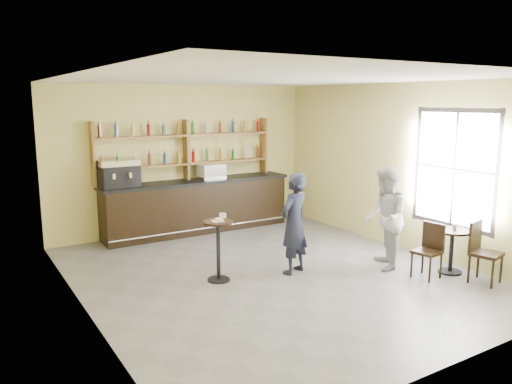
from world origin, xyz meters
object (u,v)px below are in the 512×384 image
chair_south (486,253)px  patron_second (385,218)px  bar_counter (198,206)px  man_main (294,224)px  cafe_table (451,251)px  espresso_machine (118,174)px  chair_west (427,251)px  pedestal_table (218,251)px  pastry_case (211,171)px

chair_south → patron_second: size_ratio=0.55×
bar_counter → man_main: man_main is taller
bar_counter → man_main: size_ratio=2.51×
cafe_table → chair_south: (0.05, -0.60, 0.12)m
espresso_machine → cafe_table: (4.17, -4.69, -1.06)m
espresso_machine → chair_west: espresso_machine is taller
cafe_table → patron_second: 1.21m
man_main → chair_south: size_ratio=1.74×
pedestal_table → cafe_table: (3.49, -1.72, -0.12)m
espresso_machine → pedestal_table: size_ratio=0.77×
espresso_machine → chair_west: bearing=-56.6°
bar_counter → espresso_machine: bearing=180.0°
patron_second → man_main: bearing=-77.5°
pastry_case → man_main: bearing=-98.9°
bar_counter → cafe_table: bearing=-62.4°
pastry_case → man_main: (-0.13, -3.30, -0.47)m
patron_second → chair_south: bearing=66.9°
espresso_machine → bar_counter: bearing=-4.6°
cafe_table → pastry_case: bearing=114.2°
chair_west → bar_counter: bearing=-166.3°
pedestal_table → patron_second: 2.90m
bar_counter → pastry_case: (0.34, 0.00, 0.74)m
chair_west → chair_south: size_ratio=0.92×
pastry_case → man_main: 3.34m
bar_counter → man_main: bearing=-86.4°
bar_counter → chair_west: size_ratio=4.75×
cafe_table → chair_west: (-0.55, 0.05, 0.08)m
espresso_machine → man_main: same height
pedestal_table → man_main: size_ratio=0.58×
man_main → cafe_table: (2.25, -1.39, -0.48)m
pastry_case → bar_counter: bearing=173.5°
patron_second → cafe_table: bearing=81.1°
espresso_machine → man_main: size_ratio=0.45×
pastry_case → man_main: man_main is taller
chair_west → patron_second: 0.88m
man_main → patron_second: size_ratio=0.96×
bar_counter → pedestal_table: (-1.04, -2.97, -0.09)m
chair_south → pedestal_table: bearing=133.8°
cafe_table → chair_west: bearing=174.8°
cafe_table → patron_second: size_ratio=0.42×
patron_second → pedestal_table: bearing=-73.7°
pastry_case → chair_west: size_ratio=0.61×
chair_south → pastry_case: bearing=99.2°
chair_west → pastry_case: bearing=-169.9°
pedestal_table → man_main: man_main is taller
espresso_machine → pastry_case: size_ratio=1.39×
pedestal_table → chair_west: 3.39m
pedestal_table → chair_south: size_ratio=1.01×
espresso_machine → cafe_table: espresso_machine is taller
bar_counter → patron_second: patron_second is taller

